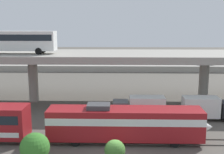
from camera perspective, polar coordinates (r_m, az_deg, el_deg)
The scene contains 19 objects.
rail_strip_near at distance 31.25m, azimuth 0.91°, elevation -13.01°, with size 110.00×0.12×0.12m, color #59544C.
rail_strip_far at distance 32.64m, azimuth 0.94°, elevation -11.95°, with size 110.00×0.12×0.12m, color #59544C.
train_locomotive at distance 31.21m, azimuth 4.06°, elevation -8.87°, with size 17.42×3.04×4.18m.
highway_overpass at distance 45.72m, azimuth 1.17°, elevation 3.88°, with size 96.00×12.25×7.97m.
transit_bus_on_overpass at distance 46.50m, azimuth -18.33°, elevation 6.90°, with size 12.00×2.68×3.40m.
service_truck_west at distance 38.73m, azimuth 5.57°, elevation -5.88°, with size 6.80×2.46×3.04m.
service_truck_east at distance 40.32m, azimuth 18.18°, elevation -5.71°, with size 6.80×2.46×3.04m.
pier_parking_lot at distance 81.26m, azimuth 1.31°, elevation 2.20°, with size 69.46×12.48×1.61m, color #9E998E.
parked_car_0 at distance 81.16m, azimuth -1.91°, elevation 3.31°, with size 4.56×1.95×1.50m.
parked_car_1 at distance 83.52m, azimuth 1.69°, elevation 3.51°, with size 4.22×1.87×1.50m.
parked_car_2 at distance 82.28m, azimuth -13.38°, elevation 3.13°, with size 4.47×1.91×1.50m.
parked_car_3 at distance 86.35m, azimuth -14.55°, elevation 3.41°, with size 4.60×1.90×1.50m.
parked_car_4 at distance 80.22m, azimuth 1.60°, elevation 3.23°, with size 4.18×1.97×1.50m.
parked_car_5 at distance 82.82m, azimuth 5.51°, elevation 3.41°, with size 4.39×1.86×1.50m.
parked_car_6 at distance 81.39m, azimuth 18.00°, elevation 2.82°, with size 4.07×1.98×1.50m.
parked_car_7 at distance 81.57m, azimuth -8.03°, elevation 3.25°, with size 4.14×1.82×1.50m.
harbor_water at distance 104.17m, azimuth 1.36°, elevation 3.59°, with size 140.00×36.00×0.01m, color #2D5170.
shrub_left at distance 28.18m, azimuth -14.89°, elevation -13.21°, with size 2.72×2.72×2.72m, color #387A2A.
shrub_right at distance 27.65m, azimuth 0.56°, elevation -14.17°, with size 1.96×1.96×1.96m, color #3F6E2C.
Camera 1 is at (0.28, -25.41, 12.52)m, focal length 46.61 mm.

